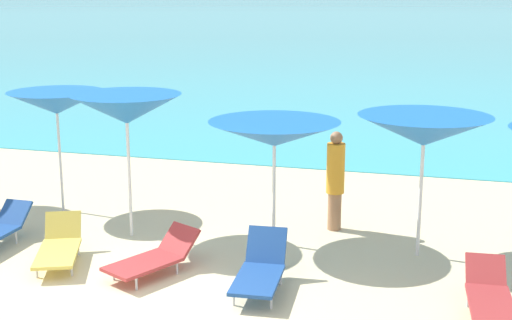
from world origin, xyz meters
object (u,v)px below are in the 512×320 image
at_px(umbrella_4, 126,109).
at_px(umbrella_6, 424,131).
at_px(umbrella_5, 274,134).
at_px(lounge_chair_2, 59,246).
at_px(umbrella_3, 56,103).
at_px(lounge_chair_9, 154,257).
at_px(beachgoer_1, 335,178).
at_px(lounge_chair_8, 490,295).
at_px(lounge_chair_1, 260,269).

bearing_deg(umbrella_4, umbrella_6, 4.24).
xyz_separation_m(umbrella_5, lounge_chair_2, (-2.95, -1.68, -1.57)).
height_order(umbrella_3, lounge_chair_2, umbrella_3).
distance_m(lounge_chair_9, beachgoer_1, 3.53).
bearing_deg(lounge_chair_9, beachgoer_1, 76.95).
bearing_deg(lounge_chair_9, lounge_chair_8, 24.54).
xyz_separation_m(umbrella_5, umbrella_6, (2.30, 0.09, 0.16)).
relative_size(umbrella_5, lounge_chair_8, 1.35).
height_order(umbrella_6, lounge_chair_1, umbrella_6).
height_order(umbrella_3, umbrella_5, umbrella_3).
bearing_deg(umbrella_5, lounge_chair_8, -29.45).
relative_size(lounge_chair_8, beachgoer_1, 0.91).
bearing_deg(umbrella_4, umbrella_3, 152.92).
bearing_deg(lounge_chair_8, umbrella_6, 112.88).
bearing_deg(lounge_chair_1, lounge_chair_8, -4.89).
distance_m(umbrella_5, lounge_chair_9, 2.69).
xyz_separation_m(umbrella_5, beachgoer_1, (0.84, 0.98, -0.91)).
xyz_separation_m(umbrella_6, lounge_chair_2, (-5.25, -1.76, -1.73)).
height_order(umbrella_5, lounge_chair_8, umbrella_5).
xyz_separation_m(umbrella_6, lounge_chair_1, (-2.03, -1.92, -1.68)).
distance_m(umbrella_3, umbrella_4, 2.08).
xyz_separation_m(umbrella_3, lounge_chair_8, (7.56, -2.54, -1.75)).
distance_m(umbrella_6, lounge_chair_8, 2.77).
xyz_separation_m(umbrella_4, lounge_chair_8, (5.71, -1.60, -1.87)).
height_order(umbrella_6, beachgoer_1, umbrella_6).
relative_size(lounge_chair_2, lounge_chair_8, 1.00).
relative_size(lounge_chair_9, beachgoer_1, 0.89).
xyz_separation_m(umbrella_3, umbrella_5, (4.27, -0.68, -0.21)).
relative_size(umbrella_3, umbrella_6, 1.01).
bearing_deg(umbrella_6, lounge_chair_1, -136.50).
relative_size(umbrella_6, lounge_chair_2, 1.42).
bearing_deg(umbrella_6, umbrella_4, -175.76).
relative_size(umbrella_3, lounge_chair_1, 1.54).
bearing_deg(umbrella_5, lounge_chair_2, -150.33).
bearing_deg(umbrella_6, beachgoer_1, 148.73).
distance_m(umbrella_4, lounge_chair_1, 3.62).
bearing_deg(umbrella_4, lounge_chair_8, -15.62).
height_order(umbrella_4, lounge_chair_1, umbrella_4).
xyz_separation_m(umbrella_6, beachgoer_1, (-1.46, 0.89, -1.07)).
bearing_deg(umbrella_3, lounge_chair_1, -29.05).
xyz_separation_m(lounge_chair_8, lounge_chair_9, (-4.66, 0.15, -0.03)).
distance_m(lounge_chair_1, lounge_chair_2, 3.22).
bearing_deg(beachgoer_1, umbrella_3, 170.45).
bearing_deg(beachgoer_1, lounge_chair_8, -61.91).
bearing_deg(lounge_chair_1, umbrella_5, 93.96).
height_order(lounge_chair_1, lounge_chair_9, lounge_chair_1).
bearing_deg(lounge_chair_2, umbrella_6, -4.25).
height_order(lounge_chair_8, beachgoer_1, beachgoer_1).
xyz_separation_m(umbrella_3, lounge_chair_1, (4.54, -2.52, -1.74)).
bearing_deg(umbrella_4, lounge_chair_2, -110.58).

